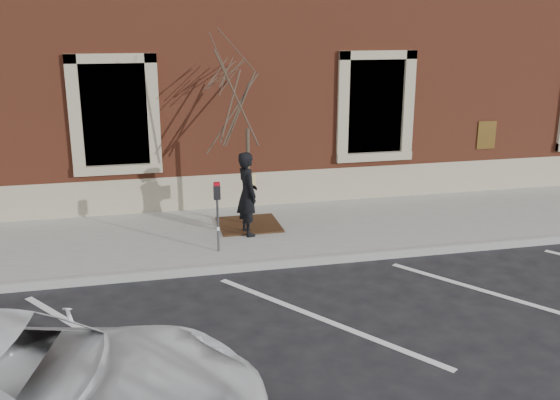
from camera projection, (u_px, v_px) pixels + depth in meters
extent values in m
plane|color=#28282B|center=(287.00, 266.00, 11.52)|extent=(120.00, 120.00, 0.00)
cube|color=#AFAFA5|center=(268.00, 232.00, 13.14)|extent=(40.00, 3.50, 0.15)
cube|color=#9E9E99|center=(288.00, 263.00, 11.45)|extent=(40.00, 0.12, 0.15)
cube|color=brown|center=(223.00, 34.00, 17.67)|extent=(40.00, 8.50, 8.00)
cube|color=tan|center=(252.00, 189.00, 14.67)|extent=(40.00, 0.06, 0.80)
cube|color=black|center=(115.00, 114.00, 13.62)|extent=(1.40, 0.30, 2.20)
cube|color=tan|center=(119.00, 169.00, 13.79)|extent=(1.90, 0.20, 0.20)
cube|color=black|center=(373.00, 106.00, 14.93)|extent=(1.40, 0.30, 2.20)
cube|color=tan|center=(374.00, 156.00, 15.10)|extent=(1.90, 0.20, 0.20)
imported|color=black|center=(247.00, 194.00, 12.54)|extent=(0.51, 0.68, 1.72)
cylinder|color=#595B60|center=(218.00, 226.00, 11.70)|extent=(0.04, 0.04, 1.02)
cube|color=black|center=(217.00, 192.00, 11.52)|extent=(0.12, 0.09, 0.27)
cube|color=#A80B18|center=(217.00, 184.00, 11.47)|extent=(0.11, 0.09, 0.06)
cube|color=white|center=(218.00, 229.00, 11.67)|extent=(0.05, 0.00, 0.07)
cube|color=#422A15|center=(249.00, 224.00, 13.33)|extent=(1.28, 1.28, 0.03)
cylinder|color=#3E3425|center=(248.00, 178.00, 13.05)|extent=(0.08, 0.08, 2.09)
imported|color=white|center=(0.00, 400.00, 6.18)|extent=(5.77, 3.57, 1.49)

